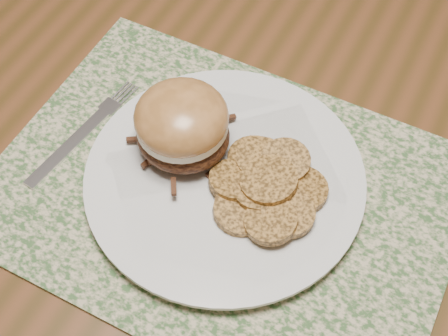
# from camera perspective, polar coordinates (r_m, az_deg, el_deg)

# --- Properties ---
(ground) EXTENTS (3.50, 3.50, 0.00)m
(ground) POSITION_cam_1_polar(r_m,az_deg,el_deg) (1.38, 2.85, -12.32)
(ground) COLOR brown
(ground) RESTS_ON ground
(dining_table) EXTENTS (1.50, 0.90, 0.75)m
(dining_table) POSITION_cam_1_polar(r_m,az_deg,el_deg) (0.80, 4.85, 5.86)
(dining_table) COLOR brown
(dining_table) RESTS_ON ground
(placemat) EXTENTS (0.45, 0.33, 0.00)m
(placemat) POSITION_cam_1_polar(r_m,az_deg,el_deg) (0.62, -0.07, -2.27)
(placemat) COLOR #3A5C2F
(placemat) RESTS_ON dining_table
(dinner_plate) EXTENTS (0.26, 0.26, 0.02)m
(dinner_plate) POSITION_cam_1_polar(r_m,az_deg,el_deg) (0.62, 0.07, -0.98)
(dinner_plate) COLOR silver
(dinner_plate) RESTS_ON placemat
(pork_sandwich) EXTENTS (0.12, 0.11, 0.07)m
(pork_sandwich) POSITION_cam_1_polar(r_m,az_deg,el_deg) (0.60, -3.86, 3.99)
(pork_sandwich) COLOR black
(pork_sandwich) RESTS_ON dinner_plate
(roasted_potatoes) EXTENTS (0.13, 0.14, 0.03)m
(roasted_potatoes) POSITION_cam_1_polar(r_m,az_deg,el_deg) (0.59, 3.90, -1.65)
(roasted_potatoes) COLOR #A97331
(roasted_potatoes) RESTS_ON dinner_plate
(fork) EXTENTS (0.04, 0.16, 0.00)m
(fork) POSITION_cam_1_polar(r_m,az_deg,el_deg) (0.67, -12.66, 3.24)
(fork) COLOR silver
(fork) RESTS_ON placemat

